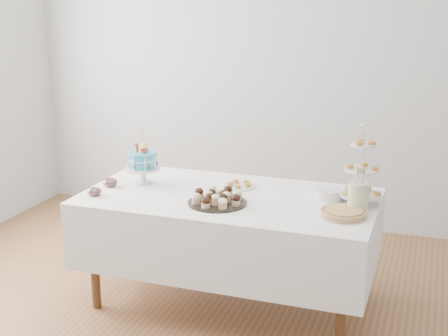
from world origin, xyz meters
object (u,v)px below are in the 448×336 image
(table, at_px, (229,228))
(pastry_plate, at_px, (240,185))
(plate_stack, at_px, (329,194))
(jam_bowl_b, at_px, (110,182))
(pie, at_px, (343,213))
(cupcake_tray, at_px, (217,197))
(jam_bowl_a, at_px, (94,192))
(birthday_cake, at_px, (143,169))
(tiered_stand, at_px, (362,170))
(utensil_pitcher, at_px, (358,196))

(table, bearing_deg, pastry_plate, 88.51)
(plate_stack, height_order, jam_bowl_b, plate_stack)
(jam_bowl_b, bearing_deg, pie, -2.82)
(cupcake_tray, xyz_separation_m, jam_bowl_a, (-0.82, -0.11, -0.01))
(birthday_cake, height_order, tiered_stand, tiered_stand)
(birthday_cake, height_order, utensil_pitcher, birthday_cake)
(birthday_cake, bearing_deg, pastry_plate, 20.79)
(pie, bearing_deg, table, 168.53)
(pie, bearing_deg, tiered_stand, 77.59)
(pie, height_order, jam_bowl_b, jam_bowl_b)
(table, distance_m, tiered_stand, 0.95)
(table, distance_m, birthday_cake, 0.74)
(birthday_cake, relative_size, utensil_pitcher, 1.35)
(pie, relative_size, jam_bowl_a, 2.90)
(pie, distance_m, pastry_plate, 0.85)
(pie, bearing_deg, jam_bowl_a, -175.30)
(cupcake_tray, xyz_separation_m, jam_bowl_b, (-0.82, 0.10, -0.01))
(pastry_plate, bearing_deg, jam_bowl_a, -149.48)
(tiered_stand, bearing_deg, jam_bowl_b, -173.09)
(birthday_cake, xyz_separation_m, jam_bowl_b, (-0.18, -0.14, -0.07))
(pastry_plate, height_order, jam_bowl_a, jam_bowl_a)
(tiered_stand, height_order, plate_stack, tiered_stand)
(jam_bowl_b, bearing_deg, cupcake_tray, -7.10)
(birthday_cake, xyz_separation_m, plate_stack, (1.30, 0.07, -0.07))
(plate_stack, bearing_deg, pie, -65.43)
(cupcake_tray, xyz_separation_m, plate_stack, (0.65, 0.32, -0.01))
(tiered_stand, xyz_separation_m, utensil_pitcher, (0.00, -0.17, -0.12))
(pastry_plate, bearing_deg, birthday_cake, -167.90)
(plate_stack, height_order, utensil_pitcher, utensil_pitcher)
(birthday_cake, bearing_deg, table, 2.92)
(table, bearing_deg, birthday_cake, 174.24)
(birthday_cake, xyz_separation_m, pie, (1.43, -0.22, -0.08))
(birthday_cake, xyz_separation_m, cupcake_tray, (0.64, -0.25, -0.06))
(birthday_cake, relative_size, tiered_stand, 0.73)
(utensil_pitcher, bearing_deg, plate_stack, 114.55)
(pastry_plate, bearing_deg, table, -91.49)
(pastry_plate, xyz_separation_m, jam_bowl_a, (-0.85, -0.50, 0.01))
(birthday_cake, height_order, jam_bowl_b, birthday_cake)
(jam_bowl_b, bearing_deg, utensil_pitcher, 1.21)
(tiered_stand, height_order, utensil_pitcher, tiered_stand)
(pastry_plate, relative_size, jam_bowl_b, 2.21)
(pie, bearing_deg, cupcake_tray, -178.34)
(plate_stack, relative_size, jam_bowl_b, 1.71)
(utensil_pitcher, bearing_deg, jam_bowl_a, 164.96)
(pie, relative_size, jam_bowl_b, 2.71)
(plate_stack, xyz_separation_m, pastry_plate, (-0.63, 0.07, -0.02))
(jam_bowl_b, bearing_deg, plate_stack, 8.43)
(tiered_stand, height_order, jam_bowl_b, tiered_stand)
(pastry_plate, bearing_deg, utensil_pitcher, -16.73)
(jam_bowl_a, bearing_deg, jam_bowl_b, 90.00)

